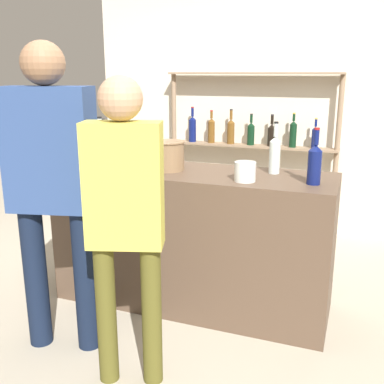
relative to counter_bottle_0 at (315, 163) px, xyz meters
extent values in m
plane|color=#B2A893|center=(-0.82, 0.09, -1.12)|extent=(16.00, 16.00, 0.00)
cube|color=brown|center=(-0.82, 0.09, -0.63)|extent=(1.95, 0.63, 0.99)
cube|color=beige|center=(-0.82, 2.00, 0.28)|extent=(3.55, 0.12, 2.80)
cylinder|color=#897056|center=(-1.69, 1.82, -0.30)|extent=(0.05, 0.05, 1.65)
cylinder|color=#897056|center=(0.04, 1.82, -0.30)|extent=(0.05, 0.05, 1.65)
cube|color=#897056|center=(-0.82, 1.82, 0.52)|extent=(1.78, 0.18, 0.02)
cube|color=#897056|center=(-0.82, 1.82, -0.21)|extent=(1.78, 0.18, 0.02)
cylinder|color=#0F1956|center=(-1.47, 1.82, -0.09)|extent=(0.08, 0.08, 0.24)
cone|color=#0F1956|center=(-1.47, 1.82, 0.05)|extent=(0.08, 0.08, 0.04)
cylinder|color=#0F1956|center=(-1.47, 1.82, 0.11)|extent=(0.03, 0.03, 0.09)
cylinder|color=maroon|center=(-1.47, 1.82, 0.17)|extent=(0.03, 0.03, 0.01)
cylinder|color=brown|center=(-1.26, 1.82, -0.09)|extent=(0.07, 0.07, 0.23)
cone|color=brown|center=(-1.26, 1.82, 0.04)|extent=(0.07, 0.07, 0.03)
cylinder|color=brown|center=(-1.26, 1.82, 0.09)|extent=(0.03, 0.03, 0.07)
cylinder|color=maroon|center=(-1.26, 1.82, 0.14)|extent=(0.03, 0.03, 0.01)
cylinder|color=brown|center=(-1.04, 1.82, -0.09)|extent=(0.08, 0.08, 0.22)
cone|color=brown|center=(-1.04, 1.82, 0.03)|extent=(0.08, 0.08, 0.04)
cylinder|color=brown|center=(-1.04, 1.82, 0.10)|extent=(0.03, 0.03, 0.10)
cylinder|color=#232328|center=(-1.04, 1.82, 0.15)|extent=(0.03, 0.03, 0.01)
cylinder|color=black|center=(-0.82, 1.82, -0.10)|extent=(0.08, 0.08, 0.20)
cone|color=black|center=(-0.82, 1.82, 0.01)|extent=(0.08, 0.08, 0.03)
cylinder|color=black|center=(-0.82, 1.82, 0.07)|extent=(0.03, 0.03, 0.08)
cylinder|color=black|center=(-0.82, 1.82, 0.11)|extent=(0.03, 0.03, 0.01)
cylinder|color=black|center=(-0.61, 1.82, -0.11)|extent=(0.08, 0.08, 0.19)
cone|color=black|center=(-0.61, 1.82, 0.00)|extent=(0.08, 0.08, 0.04)
cylinder|color=black|center=(-0.61, 1.82, 0.06)|extent=(0.03, 0.03, 0.09)
cylinder|color=#232328|center=(-0.61, 1.82, 0.11)|extent=(0.03, 0.03, 0.01)
cylinder|color=black|center=(-0.39, 1.82, -0.09)|extent=(0.07, 0.07, 0.23)
cone|color=black|center=(-0.39, 1.82, 0.04)|extent=(0.07, 0.07, 0.03)
cylinder|color=black|center=(-0.39, 1.82, 0.09)|extent=(0.03, 0.03, 0.07)
cylinder|color=gold|center=(-0.39, 1.82, 0.14)|extent=(0.03, 0.03, 0.01)
cylinder|color=#0F1956|center=(-0.18, 1.82, -0.11)|extent=(0.07, 0.07, 0.19)
cone|color=#0F1956|center=(-0.18, 1.82, 0.00)|extent=(0.07, 0.07, 0.03)
cylinder|color=#0F1956|center=(-0.18, 1.82, 0.05)|extent=(0.03, 0.03, 0.07)
cylinder|color=gold|center=(-0.18, 1.82, 0.09)|extent=(0.03, 0.03, 0.01)
cylinder|color=#0F1956|center=(0.00, 0.00, -0.03)|extent=(0.08, 0.08, 0.21)
cone|color=#0F1956|center=(0.00, 0.00, 0.09)|extent=(0.08, 0.08, 0.04)
cylinder|color=#0F1956|center=(0.00, 0.00, 0.16)|extent=(0.03, 0.03, 0.09)
cylinder|color=maroon|center=(0.00, 0.00, 0.21)|extent=(0.03, 0.03, 0.01)
cylinder|color=silver|center=(-1.32, 0.00, -0.02)|extent=(0.07, 0.07, 0.22)
cone|color=silver|center=(-1.32, 0.00, 0.10)|extent=(0.07, 0.07, 0.03)
cylinder|color=silver|center=(-1.32, 0.00, 0.17)|extent=(0.03, 0.03, 0.10)
cylinder|color=maroon|center=(-1.32, 0.00, 0.22)|extent=(0.03, 0.03, 0.01)
cylinder|color=silver|center=(-1.59, 0.21, -0.04)|extent=(0.08, 0.08, 0.19)
cone|color=silver|center=(-1.59, 0.21, 0.07)|extent=(0.08, 0.08, 0.03)
cylinder|color=silver|center=(-1.59, 0.21, 0.14)|extent=(0.03, 0.03, 0.09)
cylinder|color=#232328|center=(-1.59, 0.21, 0.19)|extent=(0.03, 0.03, 0.01)
cylinder|color=silver|center=(-0.28, 0.22, -0.02)|extent=(0.07, 0.07, 0.22)
cone|color=silver|center=(-0.28, 0.22, 0.10)|extent=(0.07, 0.07, 0.03)
cylinder|color=silver|center=(-0.28, 0.22, 0.16)|extent=(0.03, 0.03, 0.09)
cylinder|color=black|center=(-0.28, 0.22, 0.21)|extent=(0.03, 0.03, 0.01)
cylinder|color=silver|center=(-1.43, -0.09, -0.01)|extent=(0.09, 0.09, 0.24)
cone|color=silver|center=(-1.43, -0.09, 0.12)|extent=(0.09, 0.09, 0.04)
cylinder|color=silver|center=(-1.43, -0.09, 0.18)|extent=(0.03, 0.03, 0.08)
cylinder|color=black|center=(-1.43, -0.09, 0.23)|extent=(0.03, 0.03, 0.01)
cylinder|color=silver|center=(-1.13, -0.10, -0.13)|extent=(0.06, 0.06, 0.00)
cylinder|color=silver|center=(-1.13, -0.10, -0.09)|extent=(0.01, 0.01, 0.08)
cone|color=silver|center=(-1.13, -0.10, -0.01)|extent=(0.07, 0.07, 0.06)
cylinder|color=#846647|center=(-1.00, 0.07, -0.03)|extent=(0.23, 0.23, 0.19)
cylinder|color=#846647|center=(-1.00, 0.07, 0.07)|extent=(0.24, 0.24, 0.01)
cylinder|color=silver|center=(-0.41, -0.07, -0.07)|extent=(0.14, 0.14, 0.12)
sphere|color=tan|center=(-0.45, -0.05, -0.10)|extent=(0.02, 0.02, 0.02)
sphere|color=tan|center=(-0.44, -0.03, -0.12)|extent=(0.02, 0.02, 0.02)
sphere|color=tan|center=(-0.40, -0.04, -0.08)|extent=(0.02, 0.02, 0.02)
sphere|color=tan|center=(-0.43, -0.07, -0.11)|extent=(0.02, 0.02, 0.02)
cylinder|color=#121C33|center=(-1.23, -0.66, -0.68)|extent=(0.14, 0.14, 0.88)
cylinder|color=#121C33|center=(-1.53, -0.74, -0.68)|extent=(0.14, 0.14, 0.88)
cube|color=navy|center=(-1.38, -0.70, 0.11)|extent=(0.53, 0.33, 0.70)
sphere|color=#936B4C|center=(-1.38, -0.70, 0.58)|extent=(0.24, 0.24, 0.24)
cylinder|color=brown|center=(-0.71, -0.82, -0.73)|extent=(0.11, 0.11, 0.80)
cylinder|color=brown|center=(-0.95, -0.89, -0.73)|extent=(0.11, 0.11, 0.80)
cube|color=#D1C64C|center=(-0.83, -0.86, -0.01)|extent=(0.42, 0.28, 0.63)
sphere|color=tan|center=(-0.83, -0.86, 0.41)|extent=(0.22, 0.22, 0.22)
camera|label=1|loc=(0.24, -2.75, 0.53)|focal=42.00mm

